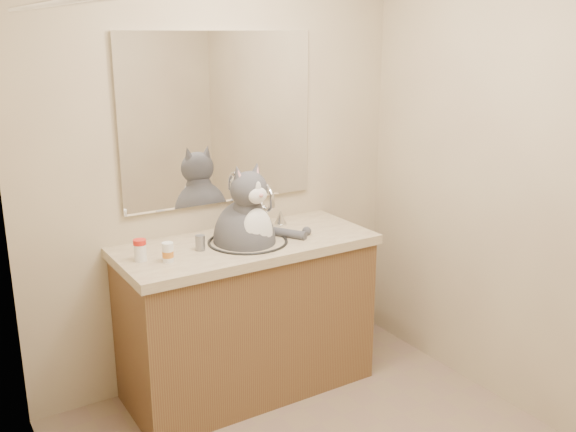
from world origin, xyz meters
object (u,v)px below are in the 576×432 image
(cat, at_px, (246,234))
(pill_bottle_orange, at_px, (168,253))
(grey_canister, at_px, (200,243))
(pill_bottle_redcap, at_px, (140,250))

(cat, distance_m, pill_bottle_orange, 0.46)
(grey_canister, bearing_deg, pill_bottle_orange, -160.22)
(cat, xyz_separation_m, pill_bottle_redcap, (-0.56, 0.02, 0.01))
(pill_bottle_redcap, height_order, pill_bottle_orange, pill_bottle_redcap)
(cat, relative_size, pill_bottle_orange, 6.74)
(grey_canister, bearing_deg, pill_bottle_redcap, 178.39)
(pill_bottle_redcap, bearing_deg, cat, -2.02)
(cat, height_order, grey_canister, cat)
(cat, xyz_separation_m, grey_canister, (-0.25, 0.01, -0.00))
(pill_bottle_redcap, relative_size, pill_bottle_orange, 1.13)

